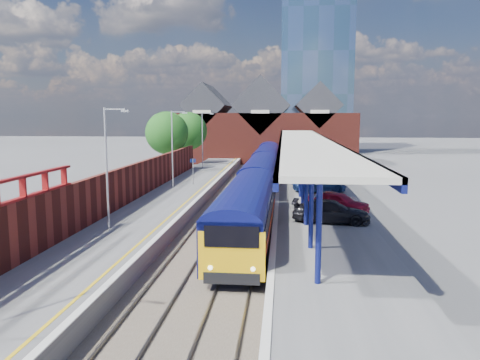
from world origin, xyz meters
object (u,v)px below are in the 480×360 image
Objects in this scene: platform_sign at (193,167)px; parked_car_red at (338,202)px; lamp_post_d at (203,137)px; train at (264,165)px; parked_car_dark at (331,211)px; lamp_post_c at (174,144)px; lamp_post_b at (109,160)px; parked_car_silver at (334,201)px; parked_car_blue at (319,185)px.

platform_sign is 17.41m from parked_car_red.
train is at bearing -38.60° from lamp_post_d.
lamp_post_d is 29.80m from parked_car_red.
train reaches higher than parked_car_dark.
lamp_post_c is at bearing 51.51° from parked_car_dark.
parked_car_dark is (-0.73, -2.88, -0.04)m from parked_car_red.
lamp_post_b and lamp_post_d have the same top height.
train is 23.45m from parked_car_dark.
parked_car_red is at bearing -176.19° from parked_car_silver.
lamp_post_c is 1.48× the size of parked_car_dark.
platform_sign is 0.67× the size of parked_car_silver.
parked_car_red is (13.67, 5.72, -3.27)m from lamp_post_b.
parked_car_blue is (13.10, -1.45, -3.35)m from lamp_post_c.
parked_car_dark is at bearing -45.50° from lamp_post_c.
train is at bearing 73.02° from lamp_post_b.
lamp_post_b is 1.00× the size of lamp_post_d.
lamp_post_c is 1.52× the size of parked_car_blue.
lamp_post_c is 17.41m from parked_car_red.
parked_car_red is 0.96m from parked_car_silver.
lamp_post_b and lamp_post_c have the same top height.
parked_car_dark is 1.03× the size of parked_car_blue.
lamp_post_b is at bearing 109.37° from parked_car_dark.
lamp_post_c is 16.00m from lamp_post_d.
parked_car_dark reaches higher than parked_car_blue.
train is 10.11m from platform_sign.
platform_sign is at bearing -130.04° from train.
platform_sign is (1.36, 2.00, -2.30)m from lamp_post_c.
lamp_post_d is 32.08m from parked_car_dark.
lamp_post_c is 16.79m from parked_car_silver.
lamp_post_b is (-7.86, -25.73, 2.87)m from train.
train is at bearing 42.99° from parked_car_red.
lamp_post_b is 19.87m from parked_car_blue.
parked_car_blue is at bearing 48.00° from lamp_post_b.
train is 13.93× the size of parked_car_dark.
parked_car_red is 2.98m from parked_car_dark.
parked_car_silver is (-0.12, 0.95, -0.11)m from parked_car_red.
parked_car_blue reaches higher than parked_car_silver.
parked_car_dark reaches higher than parked_car_silver.
lamp_post_c reaches higher than platform_sign.
lamp_post_b is 13.65m from parked_car_dark.
platform_sign is at bearing 44.36° from parked_car_dark.
parked_car_dark is (11.57, -15.17, -1.00)m from platform_sign.
parked_car_red is at bearing 175.70° from parked_car_blue.
train is 26.37× the size of platform_sign.
train is 15.50× the size of parked_car_red.
parked_car_silver is at bearing 33.86° from parked_car_red.
lamp_post_c reaches higher than parked_car_blue.
lamp_post_c is at bearing -128.92° from train.
lamp_post_c reaches higher than parked_car_dark.
train reaches higher than parked_car_silver.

